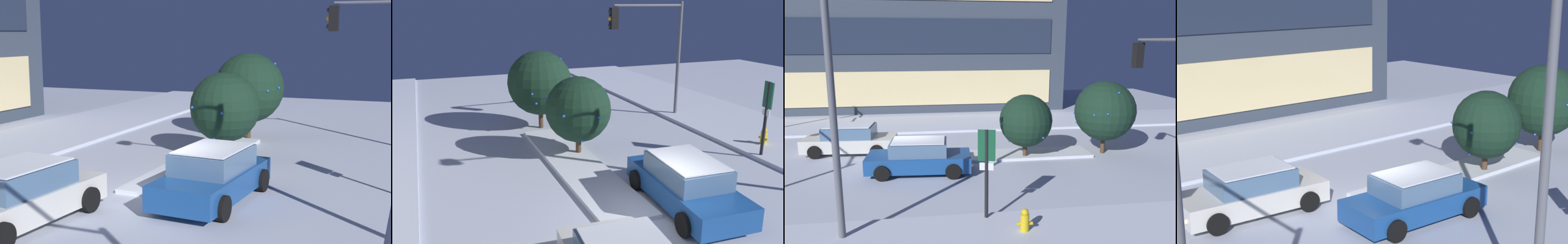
{
  "view_description": "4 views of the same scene",
  "coord_description": "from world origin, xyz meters",
  "views": [
    {
      "loc": [
        -13.35,
        -6.45,
        4.56
      ],
      "look_at": [
        2.4,
        -0.1,
        1.86
      ],
      "focal_mm": 51.38,
      "sensor_mm": 36.0,
      "label": 1
    },
    {
      "loc": [
        -8.66,
        5.59,
        5.9
      ],
      "look_at": [
        3.46,
        0.65,
        2.07
      ],
      "focal_mm": 37.8,
      "sensor_mm": 36.0,
      "label": 2
    },
    {
      "loc": [
        0.9,
        -17.93,
        5.72
      ],
      "look_at": [
        3.49,
        -0.1,
        1.95
      ],
      "focal_mm": 35.88,
      "sensor_mm": 36.0,
      "label": 3
    },
    {
      "loc": [
        -11.08,
        -13.09,
        7.07
      ],
      "look_at": [
        0.63,
        0.68,
        2.7
      ],
      "focal_mm": 52.98,
      "sensor_mm": 36.0,
      "label": 4
    }
  ],
  "objects": [
    {
      "name": "traffic_light_corner_near_right",
      "position": [
        9.46,
        -5.26,
        4.14
      ],
      "size": [
        0.32,
        4.14,
        5.94
      ],
      "rotation": [
        0.0,
        0.0,
        1.57
      ],
      "color": "#565960",
      "rests_on": "ground"
    },
    {
      "name": "car_far",
      "position": [
        -2.93,
        2.32,
        0.71
      ],
      "size": [
        4.77,
        2.37,
        1.49
      ],
      "rotation": [
        0.0,
        0.0,
        3.06
      ],
      "color": "silver",
      "rests_on": "ground"
    },
    {
      "name": "fire_hydrant",
      "position": [
        3.77,
        -7.48,
        0.41
      ],
      "size": [
        0.48,
        0.26,
        0.84
      ],
      "color": "gold",
      "rests_on": "ground"
    },
    {
      "name": "street_lamp_arched",
      "position": [
        -1.45,
        -6.25,
        4.98
      ],
      "size": [
        0.73,
        3.09,
        7.61
      ],
      "rotation": [
        0.0,
        0.0,
        1.45
      ],
      "color": "#565960",
      "rests_on": "ground"
    },
    {
      "name": "decorated_tree_median",
      "position": [
        9.97,
        0.46,
        2.22
      ],
      "size": [
        3.04,
        3.04,
        3.74
      ],
      "color": "#473323",
      "rests_on": "ground"
    },
    {
      "name": "decorated_tree_left_of_median",
      "position": [
        5.76,
        0.11,
        1.9
      ],
      "size": [
        2.58,
        2.56,
        3.18
      ],
      "color": "#473323",
      "rests_on": "ground"
    },
    {
      "name": "curb_strip_far",
      "position": [
        0.0,
        8.69,
        0.07
      ],
      "size": [
        52.0,
        5.2,
        0.14
      ],
      "primitive_type": "cube",
      "color": "silver",
      "rests_on": "ground"
    },
    {
      "name": "parking_info_sign",
      "position": [
        2.78,
        -6.41,
        1.95
      ],
      "size": [
        0.55,
        0.18,
        3.03
      ],
      "rotation": [
        0.0,
        0.0,
        1.34
      ],
      "color": "black",
      "rests_on": "ground"
    },
    {
      "name": "car_near",
      "position": [
        0.61,
        -1.34,
        0.71
      ],
      "size": [
        4.65,
        2.27,
        1.49
      ],
      "rotation": [
        0.0,
        0.0,
        -0.06
      ],
      "color": "#19478C",
      "rests_on": "ground"
    },
    {
      "name": "ground",
      "position": [
        0.0,
        0.0,
        0.0
      ],
      "size": [
        52.0,
        52.0,
        0.0
      ],
      "primitive_type": "plane",
      "color": "silver"
    },
    {
      "name": "median_strip",
      "position": [
        4.68,
        0.6,
        0.07
      ],
      "size": [
        9.0,
        1.8,
        0.14
      ],
      "primitive_type": "cube",
      "color": "silver",
      "rests_on": "ground"
    }
  ]
}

